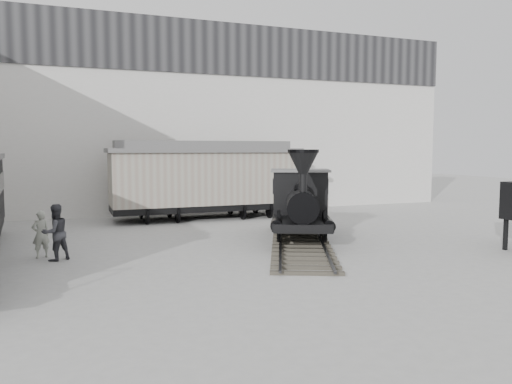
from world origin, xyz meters
name	(u,v)px	position (x,y,z in m)	size (l,w,h in m)	color
ground	(296,264)	(0.00, 0.00, 0.00)	(90.00, 90.00, 0.00)	#9E9E9B
north_wall	(189,118)	(0.00, 14.98, 5.55)	(34.00, 2.51, 11.00)	silver
locomotive	(300,208)	(1.94, 3.74, 1.33)	(6.11, 10.23, 3.60)	#2D2923
boxcar	(205,178)	(-0.01, 11.31, 2.17)	(10.09, 3.15, 4.14)	black
visitor_a	(41,234)	(-7.77, 3.93, 0.81)	(0.59, 0.39, 1.62)	#ACB0A1
visitor_b	(55,232)	(-7.29, 3.30, 0.95)	(0.92, 0.72, 1.89)	#37383E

